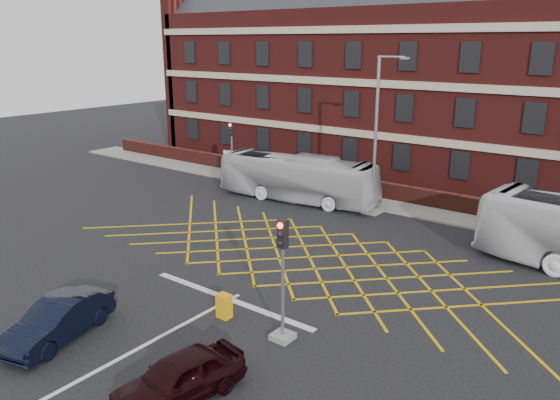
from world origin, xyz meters
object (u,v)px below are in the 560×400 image
Objects in this scene: street_lamp at (375,162)px; car_maroon at (179,378)px; bus_left at (297,178)px; traffic_light_far at (232,158)px; direction_signs at (230,161)px; car_navy at (58,320)px; traffic_light_near at (283,292)px; utility_cabinet at (224,306)px.

car_maroon is at bearing -78.35° from street_lamp.
traffic_light_far is at bearing 74.66° from bus_left.
direction_signs is (-7.10, 1.46, -0.07)m from bus_left.
street_lamp is at bearing -90.15° from bus_left.
traffic_light_near is (6.08, 4.54, 1.07)m from car_navy.
traffic_light_near reaches higher than car_maroon.
car_navy reaches higher than utility_cabinet.
car_navy is at bearing -95.38° from street_lamp.
bus_left is at bearing 115.64° from utility_cabinet.
traffic_light_near reaches higher than bus_left.
street_lamp is at bearing -2.64° from traffic_light_far.
bus_left is 20.42m from car_maroon.
street_lamp is at bearing -4.40° from direction_signs.
car_navy is 5.69m from car_maroon.
street_lamp is 4.08× the size of direction_signs.
car_navy is at bearing -166.85° from car_maroon.
direction_signs is (-0.62, 0.40, -0.39)m from traffic_light_far.
traffic_light_near is at bearing 1.56° from utility_cabinet.
direction_signs is (-16.47, 15.47, -0.39)m from traffic_light_near.
car_navy is at bearing -127.70° from utility_cabinet.
street_lamp is at bearing 96.48° from utility_cabinet.
bus_left is 6.57m from traffic_light_far.
traffic_light_near is 0.48× the size of street_lamp.
direction_signs reaches higher than utility_cabinet.
utility_cabinet is at bearing -178.44° from traffic_light_near.
direction_signs is at bearing 147.05° from traffic_light_far.
direction_signs is at bearing 102.14° from car_navy.
bus_left is 4.73× the size of direction_signs.
utility_cabinet is (3.46, 4.47, -0.24)m from car_navy.
bus_left is at bearing 123.80° from traffic_light_near.
bus_left is at bearing -9.30° from traffic_light_far.
bus_left is 1.16× the size of street_lamp.
street_lamp is 12.35m from direction_signs.
traffic_light_near is 21.87m from traffic_light_far.
traffic_light_near is (9.38, -14.01, 0.31)m from bus_left.
traffic_light_near is at bearing -43.55° from traffic_light_far.
car_navy reaches higher than car_maroon.
traffic_light_near is at bearing -43.20° from direction_signs.
car_navy is 19.31m from street_lamp.
traffic_light_near reaches higher than utility_cabinet.
street_lamp reaches higher than car_maroon.
street_lamp is at bearing 112.50° from car_maroon.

